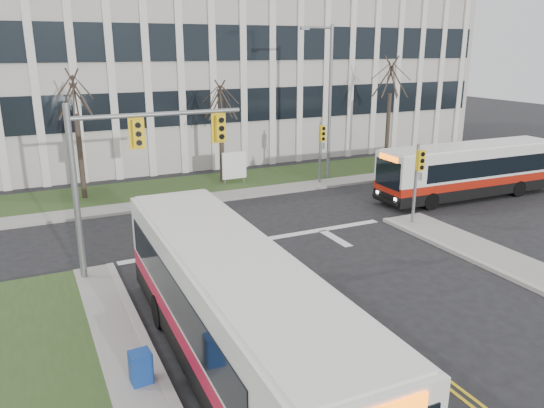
{
  "coord_description": "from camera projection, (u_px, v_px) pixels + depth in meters",
  "views": [
    {
      "loc": [
        -8.73,
        -11.24,
        7.95
      ],
      "look_at": [
        -0.11,
        6.82,
        2.0
      ],
      "focal_mm": 35.0,
      "sensor_mm": 36.0,
      "label": 1
    }
  ],
  "objects": [
    {
      "name": "tree_right",
      "position": [
        391.0,
        79.0,
        35.26
      ],
      "size": [
        1.8,
        1.8,
        8.25
      ],
      "color": "#42352B",
      "rests_on": "ground"
    },
    {
      "name": "directory_sign",
      "position": [
        234.0,
        166.0,
        31.43
      ],
      "size": [
        1.5,
        0.12,
        2.0
      ],
      "color": "slate",
      "rests_on": "ground"
    },
    {
      "name": "tree_mid",
      "position": [
        220.0,
        102.0,
        30.77
      ],
      "size": [
        1.8,
        1.8,
        6.82
      ],
      "color": "#42352B",
      "rests_on": "ground"
    },
    {
      "name": "bus_main",
      "position": [
        232.0,
        314.0,
        13.09
      ],
      "size": [
        2.81,
        12.03,
        3.2
      ],
      "primitive_type": null,
      "rotation": [
        0.0,
        0.0,
        -0.02
      ],
      "color": "silver",
      "rests_on": "ground"
    },
    {
      "name": "bus_cross",
      "position": [
        469.0,
        172.0,
        28.78
      ],
      "size": [
        10.77,
        2.58,
        2.86
      ],
      "primitive_type": null,
      "rotation": [
        0.0,
        0.0,
        -1.6
      ],
      "color": "silver",
      "rests_on": "ground"
    },
    {
      "name": "office_building",
      "position": [
        204.0,
        72.0,
        41.9
      ],
      "size": [
        40.0,
        16.0,
        12.0
      ],
      "primitive_type": "cube",
      "color": "#B6B0A8",
      "rests_on": "ground"
    },
    {
      "name": "ground",
      "position": [
        375.0,
        328.0,
        15.59
      ],
      "size": [
        120.0,
        120.0,
        0.0
      ],
      "primitive_type": "plane",
      "color": "black",
      "rests_on": "ground"
    },
    {
      "name": "sidewalk_cross",
      "position": [
        289.0,
        188.0,
        30.78
      ],
      "size": [
        44.0,
        1.6,
        0.14
      ],
      "primitive_type": "cube",
      "color": "#9E9B93",
      "rests_on": "ground"
    },
    {
      "name": "building_lawn",
      "position": [
        269.0,
        178.0,
        33.21
      ],
      "size": [
        44.0,
        5.0,
        0.12
      ],
      "primitive_type": "cube",
      "color": "#2D481F",
      "rests_on": "ground"
    },
    {
      "name": "mast_arm_signal",
      "position": [
        124.0,
        158.0,
        18.25
      ],
      "size": [
        6.11,
        0.38,
        6.2
      ],
      "color": "slate",
      "rests_on": "ground"
    },
    {
      "name": "tree_left",
      "position": [
        74.0,
        96.0,
        27.11
      ],
      "size": [
        1.8,
        1.8,
        7.7
      ],
      "color": "#42352B",
      "rests_on": "ground"
    },
    {
      "name": "newspaper_box_blue",
      "position": [
        141.0,
        370.0,
        12.77
      ],
      "size": [
        0.53,
        0.48,
        0.95
      ],
      "primitive_type": "cube",
      "rotation": [
        0.0,
        0.0,
        0.07
      ],
      "color": "navy",
      "rests_on": "ground"
    },
    {
      "name": "signal_pole_far",
      "position": [
        321.0,
        143.0,
        31.17
      ],
      "size": [
        0.34,
        0.39,
        3.8
      ],
      "color": "slate",
      "rests_on": "ground"
    },
    {
      "name": "streetlight",
      "position": [
        328.0,
        95.0,
        31.44
      ],
      "size": [
        2.15,
        0.25,
        9.2
      ],
      "color": "slate",
      "rests_on": "ground"
    },
    {
      "name": "signal_pole_near",
      "position": [
        418.0,
        173.0,
        23.82
      ],
      "size": [
        0.34,
        0.39,
        3.8
      ],
      "color": "slate",
      "rests_on": "ground"
    }
  ]
}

